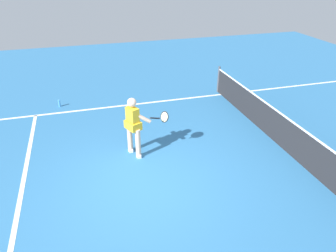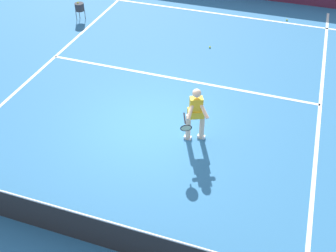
% 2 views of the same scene
% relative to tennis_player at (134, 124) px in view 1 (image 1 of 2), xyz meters
% --- Properties ---
extents(ground_plane, '(27.06, 27.06, 0.00)m').
position_rel_tennis_player_xyz_m(ground_plane, '(1.35, -0.10, -0.85)').
color(ground_plane, teal).
extents(service_line_marking, '(8.86, 0.10, 0.01)m').
position_rel_tennis_player_xyz_m(service_line_marking, '(1.35, -2.66, -0.84)').
color(service_line_marking, white).
rests_on(service_line_marking, ground).
extents(sideline_left_marking, '(0.10, 18.81, 0.01)m').
position_rel_tennis_player_xyz_m(sideline_left_marking, '(-3.08, -0.10, -0.84)').
color(sideline_left_marking, white).
rests_on(sideline_left_marking, ground).
extents(court_net, '(9.54, 0.08, 0.97)m').
position_rel_tennis_player_xyz_m(court_net, '(1.35, 3.78, -0.39)').
color(court_net, '#4C4C51').
rests_on(court_net, ground).
extents(tennis_player, '(0.67, 1.12, 1.55)m').
position_rel_tennis_player_xyz_m(tennis_player, '(0.00, 0.00, 0.00)').
color(tennis_player, beige).
rests_on(tennis_player, ground).
extents(water_bottle, '(0.07, 0.07, 0.24)m').
position_rel_tennis_player_xyz_m(water_bottle, '(-3.60, -1.93, -0.73)').
color(water_bottle, '#4C9EE5').
rests_on(water_bottle, ground).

